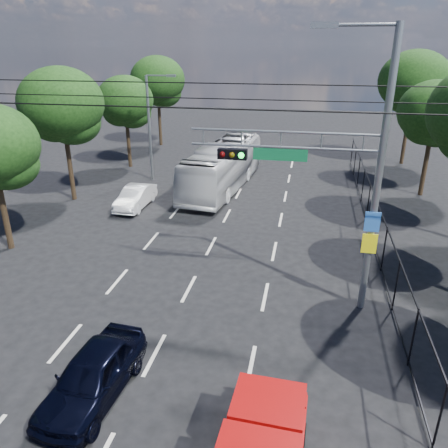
% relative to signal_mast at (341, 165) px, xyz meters
% --- Properties ---
extents(lane_markings, '(6.12, 38.00, 0.01)m').
position_rel_signal_mast_xyz_m(lane_markings, '(-5.28, 6.01, -5.24)').
color(lane_markings, beige).
rests_on(lane_markings, ground).
extents(signal_mast, '(6.43, 0.39, 9.50)m').
position_rel_signal_mast_xyz_m(signal_mast, '(0.00, 0.00, 0.00)').
color(signal_mast, slate).
rests_on(signal_mast, ground).
extents(streetlight_left, '(2.09, 0.22, 7.08)m').
position_rel_signal_mast_xyz_m(streetlight_left, '(-11.62, 14.01, -1.30)').
color(streetlight_left, slate).
rests_on(streetlight_left, ground).
extents(utility_wires, '(22.00, 5.04, 0.74)m').
position_rel_signal_mast_xyz_m(utility_wires, '(-5.28, 0.84, 1.99)').
color(utility_wires, black).
rests_on(utility_wires, ground).
extents(fence_right, '(0.06, 34.03, 2.00)m').
position_rel_signal_mast_xyz_m(fence_right, '(2.32, 4.18, -4.21)').
color(fence_right, black).
rests_on(fence_right, ground).
extents(tree_right_d, '(4.32, 4.32, 7.02)m').
position_rel_signal_mast_xyz_m(tree_right_d, '(6.13, 14.03, -0.39)').
color(tree_right_d, black).
rests_on(tree_right_d, ground).
extents(tree_right_e, '(5.28, 5.28, 8.58)m').
position_rel_signal_mast_xyz_m(tree_right_e, '(6.33, 22.03, 0.69)').
color(tree_right_e, black).
rests_on(tree_right_e, ground).
extents(tree_left_c, '(4.80, 4.80, 7.80)m').
position_rel_signal_mast_xyz_m(tree_left_c, '(-15.07, 9.03, 0.15)').
color(tree_left_c, black).
rests_on(tree_left_c, ground).
extents(tree_left_d, '(4.20, 4.20, 6.83)m').
position_rel_signal_mast_xyz_m(tree_left_d, '(-14.67, 17.03, -0.52)').
color(tree_left_d, black).
rests_on(tree_left_d, ground).
extents(tree_left_e, '(4.92, 4.92, 7.99)m').
position_rel_signal_mast_xyz_m(tree_left_e, '(-14.87, 25.03, 0.29)').
color(tree_left_e, black).
rests_on(tree_left_e, ground).
extents(navy_hatchback, '(1.90, 4.10, 1.36)m').
position_rel_signal_mast_xyz_m(navy_hatchback, '(-6.30, -5.90, -4.56)').
color(navy_hatchback, black).
rests_on(navy_hatchback, ground).
extents(white_bus, '(3.67, 10.91, 2.98)m').
position_rel_signal_mast_xyz_m(white_bus, '(-6.48, 12.96, -3.75)').
color(white_bus, silver).
rests_on(white_bus, ground).
extents(white_van, '(1.39, 3.78, 1.24)m').
position_rel_signal_mast_xyz_m(white_van, '(-10.78, 8.38, -4.62)').
color(white_van, silver).
rests_on(white_van, ground).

